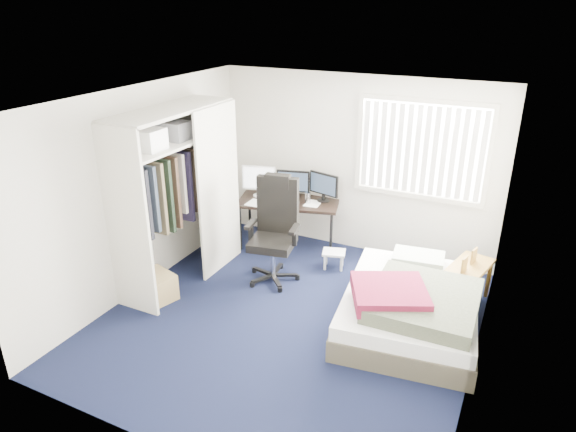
{
  "coord_description": "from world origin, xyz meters",
  "views": [
    {
      "loc": [
        2.16,
        -4.47,
        3.4
      ],
      "look_at": [
        -0.21,
        0.4,
        1.09
      ],
      "focal_mm": 32.0,
      "sensor_mm": 36.0,
      "label": 1
    }
  ],
  "objects_px": {
    "nightstand": "(468,271)",
    "desk": "(289,198)",
    "bed": "(411,305)",
    "office_chair": "(275,240)"
  },
  "relations": [
    {
      "from": "desk",
      "to": "bed",
      "type": "bearing_deg",
      "value": -31.2
    },
    {
      "from": "nightstand",
      "to": "desk",
      "type": "bearing_deg",
      "value": 168.22
    },
    {
      "from": "bed",
      "to": "nightstand",
      "type": "bearing_deg",
      "value": 57.02
    },
    {
      "from": "office_chair",
      "to": "bed",
      "type": "height_order",
      "value": "office_chair"
    },
    {
      "from": "desk",
      "to": "office_chair",
      "type": "relative_size",
      "value": 1.14
    },
    {
      "from": "office_chair",
      "to": "nightstand",
      "type": "relative_size",
      "value": 1.68
    },
    {
      "from": "office_chair",
      "to": "bed",
      "type": "xyz_separation_m",
      "value": [
        1.87,
        -0.34,
        -0.25
      ]
    },
    {
      "from": "desk",
      "to": "nightstand",
      "type": "height_order",
      "value": "desk"
    },
    {
      "from": "desk",
      "to": "nightstand",
      "type": "xyz_separation_m",
      "value": [
        2.61,
        -0.54,
        -0.29
      ]
    },
    {
      "from": "desk",
      "to": "office_chair",
      "type": "distance_m",
      "value": 1.01
    }
  ]
}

